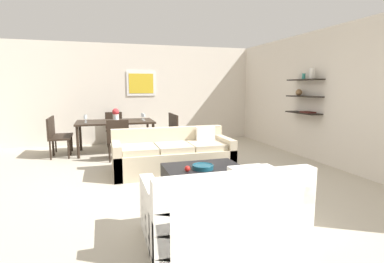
% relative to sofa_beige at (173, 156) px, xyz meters
% --- Properties ---
extents(ground_plane, '(18.00, 18.00, 0.00)m').
position_rel_sofa_beige_xyz_m(ground_plane, '(0.04, -0.34, -0.29)').
color(ground_plane, '#BCB29E').
extents(back_wall_unit, '(8.40, 0.09, 2.70)m').
position_rel_sofa_beige_xyz_m(back_wall_unit, '(0.34, 3.19, 1.06)').
color(back_wall_unit, silver).
rests_on(back_wall_unit, ground).
extents(right_wall_shelf_unit, '(0.34, 8.20, 2.70)m').
position_rel_sofa_beige_xyz_m(right_wall_shelf_unit, '(3.07, 0.26, 1.06)').
color(right_wall_shelf_unit, silver).
rests_on(right_wall_shelf_unit, ground).
extents(sofa_beige, '(2.16, 0.90, 0.78)m').
position_rel_sofa_beige_xyz_m(sofa_beige, '(0.00, 0.00, 0.00)').
color(sofa_beige, beige).
rests_on(sofa_beige, ground).
extents(loveseat_white, '(1.60, 0.90, 0.78)m').
position_rel_sofa_beige_xyz_m(loveseat_white, '(-0.06, -2.52, 0.00)').
color(loveseat_white, white).
rests_on(loveseat_white, ground).
extents(coffee_table, '(1.14, 0.92, 0.38)m').
position_rel_sofa_beige_xyz_m(coffee_table, '(0.18, -1.26, -0.10)').
color(coffee_table, black).
rests_on(coffee_table, ground).
extents(decorative_bowl, '(0.31, 0.31, 0.06)m').
position_rel_sofa_beige_xyz_m(decorative_bowl, '(0.13, -1.31, 0.12)').
color(decorative_bowl, navy).
rests_on(decorative_bowl, coffee_table).
extents(apple_on_coffee_table, '(0.08, 0.08, 0.08)m').
position_rel_sofa_beige_xyz_m(apple_on_coffee_table, '(-0.12, -1.37, 0.13)').
color(apple_on_coffee_table, red).
rests_on(apple_on_coffee_table, coffee_table).
extents(dining_table, '(1.77, 1.00, 0.75)m').
position_rel_sofa_beige_xyz_m(dining_table, '(-0.93, 2.00, 0.39)').
color(dining_table, black).
rests_on(dining_table, ground).
extents(dining_chair_foot, '(0.44, 0.44, 0.88)m').
position_rel_sofa_beige_xyz_m(dining_chair_foot, '(-0.93, 1.09, 0.21)').
color(dining_chair_foot, black).
rests_on(dining_chair_foot, ground).
extents(dining_chair_right_far, '(0.44, 0.44, 0.88)m').
position_rel_sofa_beige_xyz_m(dining_chair_right_far, '(0.37, 2.23, 0.21)').
color(dining_chair_right_far, black).
rests_on(dining_chair_right_far, ground).
extents(dining_chair_left_near, '(0.44, 0.44, 0.88)m').
position_rel_sofa_beige_xyz_m(dining_chair_left_near, '(-2.22, 1.77, 0.21)').
color(dining_chair_left_near, black).
rests_on(dining_chair_left_near, ground).
extents(dining_chair_head, '(0.44, 0.44, 0.88)m').
position_rel_sofa_beige_xyz_m(dining_chair_head, '(-0.93, 2.91, 0.21)').
color(dining_chair_head, black).
rests_on(dining_chair_head, ground).
extents(dining_chair_left_far, '(0.44, 0.44, 0.88)m').
position_rel_sofa_beige_xyz_m(dining_chair_left_far, '(-2.22, 2.23, 0.21)').
color(dining_chair_left_far, black).
rests_on(dining_chair_left_far, ground).
extents(dining_chair_right_near, '(0.44, 0.44, 0.88)m').
position_rel_sofa_beige_xyz_m(dining_chair_right_near, '(0.37, 1.77, 0.21)').
color(dining_chair_right_near, black).
rests_on(dining_chair_right_near, ground).
extents(wine_glass_head, '(0.06, 0.06, 0.19)m').
position_rel_sofa_beige_xyz_m(wine_glass_head, '(-0.93, 2.44, 0.59)').
color(wine_glass_head, silver).
rests_on(wine_glass_head, dining_table).
extents(wine_glass_foot, '(0.07, 0.07, 0.17)m').
position_rel_sofa_beige_xyz_m(wine_glass_foot, '(-0.93, 1.56, 0.58)').
color(wine_glass_foot, silver).
rests_on(wine_glass_foot, dining_table).
extents(wine_glass_left_near, '(0.06, 0.06, 0.16)m').
position_rel_sofa_beige_xyz_m(wine_glass_left_near, '(-1.59, 1.88, 0.57)').
color(wine_glass_left_near, silver).
rests_on(wine_glass_left_near, dining_table).
extents(wine_glass_right_far, '(0.07, 0.07, 0.16)m').
position_rel_sofa_beige_xyz_m(wine_glass_right_far, '(-0.26, 2.12, 0.57)').
color(wine_glass_right_far, silver).
rests_on(wine_glass_right_far, dining_table).
extents(wine_glass_right_near, '(0.07, 0.07, 0.16)m').
position_rel_sofa_beige_xyz_m(wine_glass_right_near, '(-0.26, 1.88, 0.58)').
color(wine_glass_right_near, silver).
rests_on(wine_glass_right_near, dining_table).
extents(wine_glass_left_far, '(0.06, 0.06, 0.16)m').
position_rel_sofa_beige_xyz_m(wine_glass_left_far, '(-1.59, 2.12, 0.57)').
color(wine_glass_left_far, silver).
rests_on(wine_glass_left_far, dining_table).
extents(centerpiece_vase, '(0.16, 0.16, 0.30)m').
position_rel_sofa_beige_xyz_m(centerpiece_vase, '(-0.91, 2.06, 0.61)').
color(centerpiece_vase, silver).
rests_on(centerpiece_vase, dining_table).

